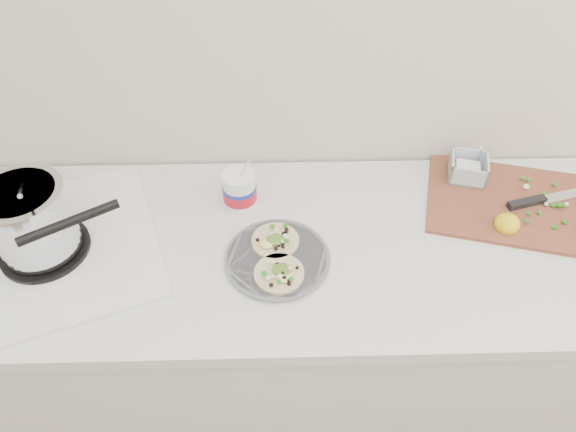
{
  "coord_description": "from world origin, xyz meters",
  "views": [
    {
      "loc": [
        -0.04,
        0.52,
        1.92
      ],
      "look_at": [
        -0.01,
        1.45,
        0.96
      ],
      "focal_mm": 32.0,
      "sensor_mm": 36.0,
      "label": 1
    }
  ],
  "objects_px": {
    "tub": "(240,187)",
    "cutboard": "(512,197)",
    "taco_plate": "(277,256)",
    "stove": "(36,231)"
  },
  "relations": [
    {
      "from": "tub",
      "to": "cutboard",
      "type": "xyz_separation_m",
      "value": [
        0.76,
        -0.01,
        -0.05
      ]
    },
    {
      "from": "taco_plate",
      "to": "tub",
      "type": "xyz_separation_m",
      "value": [
        -0.1,
        0.21,
        0.05
      ]
    },
    {
      "from": "stove",
      "to": "taco_plate",
      "type": "distance_m",
      "value": 0.6
    },
    {
      "from": "stove",
      "to": "tub",
      "type": "bearing_deg",
      "value": -1.12
    },
    {
      "from": "tub",
      "to": "cutboard",
      "type": "relative_size",
      "value": 0.39
    },
    {
      "from": "tub",
      "to": "stove",
      "type": "bearing_deg",
      "value": -161.07
    },
    {
      "from": "taco_plate",
      "to": "tub",
      "type": "relative_size",
      "value": 1.27
    },
    {
      "from": "stove",
      "to": "cutboard",
      "type": "bearing_deg",
      "value": -12.77
    },
    {
      "from": "stove",
      "to": "tub",
      "type": "xyz_separation_m",
      "value": [
        0.49,
        0.17,
        -0.02
      ]
    },
    {
      "from": "stove",
      "to": "tub",
      "type": "relative_size",
      "value": 3.23
    }
  ]
}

